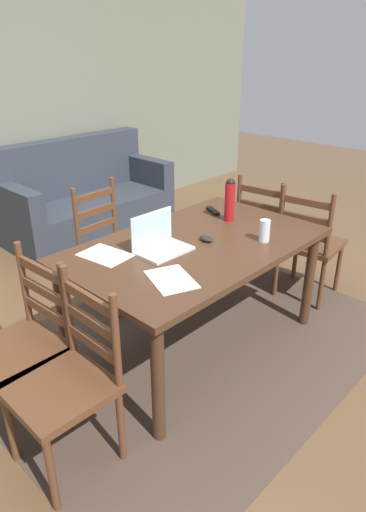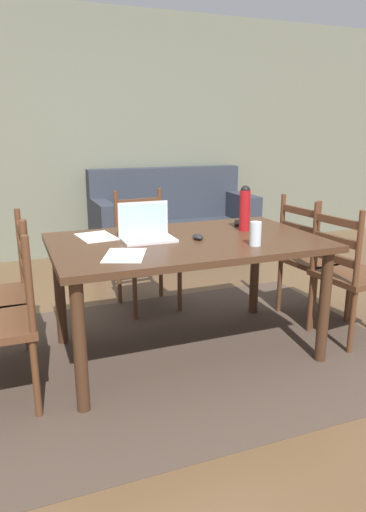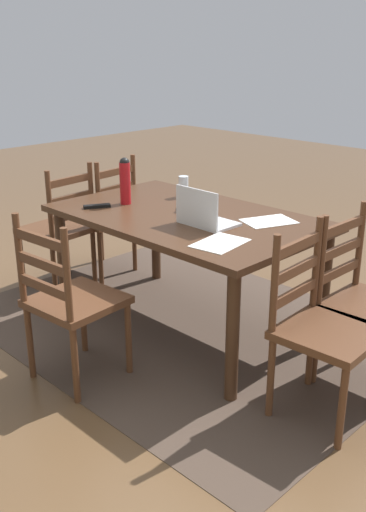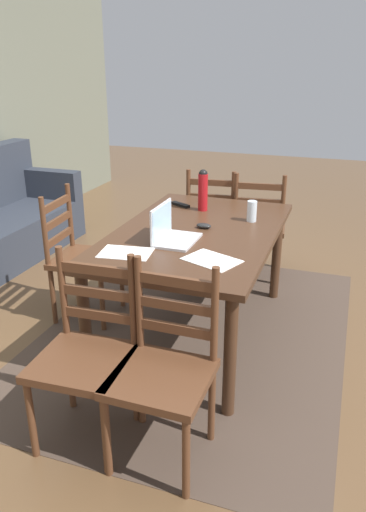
% 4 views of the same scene
% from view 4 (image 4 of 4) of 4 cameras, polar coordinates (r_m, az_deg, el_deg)
% --- Properties ---
extents(ground_plane, '(14.00, 14.00, 0.00)m').
position_cam_4_polar(ground_plane, '(3.53, 1.44, -8.84)').
color(ground_plane, brown).
extents(area_rug, '(2.71, 2.03, 0.01)m').
position_cam_4_polar(area_rug, '(3.53, 1.44, -8.80)').
color(area_rug, '#47382D').
rests_on(area_rug, ground).
extents(dining_table, '(1.66, 1.01, 0.76)m').
position_cam_4_polar(dining_table, '(3.24, 1.55, 1.49)').
color(dining_table, '#422819').
rests_on(dining_table, ground).
extents(chair_left_far, '(0.46, 0.46, 0.95)m').
position_cam_4_polar(chair_left_far, '(2.49, -11.13, -11.17)').
color(chair_left_far, '#56331E').
rests_on(chair_left_far, ground).
extents(chair_far_head, '(0.48, 0.48, 0.95)m').
position_cam_4_polar(chair_far_head, '(3.66, -11.72, -0.11)').
color(chair_far_head, '#56331E').
rests_on(chair_far_head, ground).
extents(chair_right_near, '(0.49, 0.49, 0.95)m').
position_cam_4_polar(chair_right_near, '(4.29, 8.74, 3.41)').
color(chair_right_near, '#56331E').
rests_on(chair_right_near, ground).
extents(chair_left_near, '(0.45, 0.45, 0.95)m').
position_cam_4_polar(chair_left_near, '(2.34, -2.19, -13.18)').
color(chair_left_near, '#56331E').
rests_on(chair_left_near, ground).
extents(chair_right_far, '(0.48, 0.48, 0.95)m').
position_cam_4_polar(chair_right_far, '(4.37, 3.51, 4.00)').
color(chair_right_far, '#56331E').
rests_on(chair_right_far, ground).
extents(laptop, '(0.32, 0.22, 0.23)m').
position_cam_4_polar(laptop, '(3.01, -1.47, 2.81)').
color(laptop, silver).
rests_on(laptop, dining_table).
extents(water_bottle, '(0.07, 0.07, 0.30)m').
position_cam_4_polar(water_bottle, '(3.61, 2.32, 7.71)').
color(water_bottle, '#A81419').
rests_on(water_bottle, dining_table).
extents(drinking_glass, '(0.07, 0.07, 0.14)m').
position_cam_4_polar(drinking_glass, '(3.41, 7.96, 5.15)').
color(drinking_glass, silver).
rests_on(drinking_glass, dining_table).
extents(computer_mouse, '(0.06, 0.10, 0.03)m').
position_cam_4_polar(computer_mouse, '(3.25, 2.41, 3.51)').
color(computer_mouse, black).
rests_on(computer_mouse, dining_table).
extents(tv_remote, '(0.12, 0.17, 0.02)m').
position_cam_4_polar(tv_remote, '(3.76, -0.32, 5.97)').
color(tv_remote, black).
rests_on(tv_remote, dining_table).
extents(paper_stack_left, '(0.31, 0.35, 0.00)m').
position_cam_4_polar(paper_stack_left, '(2.74, 3.35, -0.47)').
color(paper_stack_left, white).
rests_on(paper_stack_left, dining_table).
extents(paper_stack_right, '(0.25, 0.32, 0.00)m').
position_cam_4_polar(paper_stack_right, '(2.86, -6.63, 0.38)').
color(paper_stack_right, white).
rests_on(paper_stack_right, dining_table).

